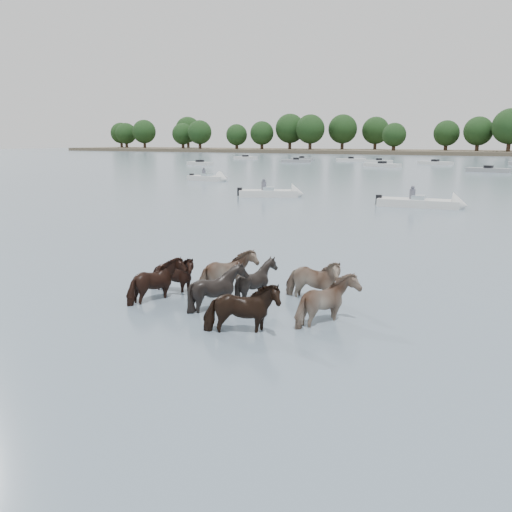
% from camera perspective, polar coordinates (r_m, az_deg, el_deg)
% --- Properties ---
extents(ground, '(400.00, 400.00, 0.00)m').
position_cam_1_polar(ground, '(14.59, -4.28, -4.31)').
color(ground, slate).
rests_on(ground, ground).
extents(shoreline, '(160.00, 30.00, 1.00)m').
position_cam_1_polar(shoreline, '(179.44, 2.48, 11.15)').
color(shoreline, '#4C4233').
rests_on(shoreline, ground).
extents(pony_herd, '(6.24, 4.20, 1.43)m').
position_cam_1_polar(pony_herd, '(13.66, -1.78, -3.56)').
color(pony_herd, black).
rests_on(pony_herd, ground).
extents(motorboat_a, '(4.98, 3.47, 1.92)m').
position_cam_1_polar(motorboat_a, '(39.97, 2.40, 6.66)').
color(motorboat_a, silver).
rests_on(motorboat_a, ground).
extents(motorboat_b, '(5.63, 2.04, 1.92)m').
position_cam_1_polar(motorboat_b, '(35.29, 18.12, 5.31)').
color(motorboat_b, silver).
rests_on(motorboat_b, ground).
extents(motorboat_f, '(4.64, 1.79, 1.92)m').
position_cam_1_polar(motorboat_f, '(55.48, -4.63, 8.22)').
color(motorboat_f, silver).
rests_on(motorboat_f, ground).
extents(distant_flotilla, '(104.15, 29.93, 0.93)m').
position_cam_1_polar(distant_flotilla, '(90.73, 23.01, 8.90)').
color(distant_flotilla, silver).
rests_on(distant_flotilla, ground).
extents(treeline, '(147.53, 24.05, 12.31)m').
position_cam_1_polar(treeline, '(178.12, 2.08, 13.15)').
color(treeline, '#382619').
rests_on(treeline, ground).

